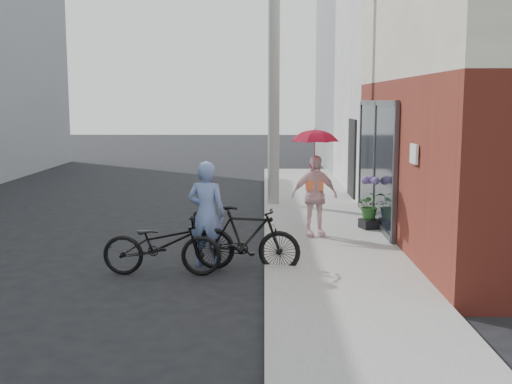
{
  "coord_description": "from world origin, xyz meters",
  "views": [
    {
      "loc": [
        0.87,
        -9.59,
        2.63
      ],
      "look_at": [
        0.74,
        1.09,
        1.1
      ],
      "focal_mm": 45.0,
      "sensor_mm": 36.0,
      "label": 1
    }
  ],
  "objects_px": {
    "utility_pole": "(274,64)",
    "kimono_woman": "(314,196)",
    "officer": "(207,214)",
    "bike_left": "(162,244)",
    "bike_right": "(246,239)",
    "planter": "(370,224)"
  },
  "relations": [
    {
      "from": "officer",
      "to": "bike_left",
      "type": "bearing_deg",
      "value": 51.58
    },
    {
      "from": "officer",
      "to": "kimono_woman",
      "type": "relative_size",
      "value": 1.12
    },
    {
      "from": "planter",
      "to": "bike_right",
      "type": "bearing_deg",
      "value": -130.39
    },
    {
      "from": "kimono_woman",
      "to": "bike_left",
      "type": "bearing_deg",
      "value": -150.67
    },
    {
      "from": "utility_pole",
      "to": "kimono_woman",
      "type": "distance_m",
      "value": 4.69
    },
    {
      "from": "officer",
      "to": "bike_left",
      "type": "height_order",
      "value": "officer"
    },
    {
      "from": "kimono_woman",
      "to": "utility_pole",
      "type": "bearing_deg",
      "value": 86.57
    },
    {
      "from": "bike_left",
      "to": "kimono_woman",
      "type": "height_order",
      "value": "kimono_woman"
    },
    {
      "from": "officer",
      "to": "planter",
      "type": "distance_m",
      "value": 3.98
    },
    {
      "from": "planter",
      "to": "officer",
      "type": "bearing_deg",
      "value": -139.62
    },
    {
      "from": "kimono_woman",
      "to": "planter",
      "type": "xyz_separation_m",
      "value": [
        1.16,
        0.71,
        -0.66
      ]
    },
    {
      "from": "officer",
      "to": "planter",
      "type": "relative_size",
      "value": 4.87
    },
    {
      "from": "kimono_woman",
      "to": "planter",
      "type": "distance_m",
      "value": 1.52
    },
    {
      "from": "utility_pole",
      "to": "bike_right",
      "type": "height_order",
      "value": "utility_pole"
    },
    {
      "from": "bike_left",
      "to": "utility_pole",
      "type": "bearing_deg",
      "value": -14.28
    },
    {
      "from": "utility_pole",
      "to": "officer",
      "type": "height_order",
      "value": "utility_pole"
    },
    {
      "from": "bike_left",
      "to": "planter",
      "type": "xyz_separation_m",
      "value": [
        3.63,
        3.03,
        -0.26
      ]
    },
    {
      "from": "officer",
      "to": "kimono_woman",
      "type": "bearing_deg",
      "value": -120.71
    },
    {
      "from": "officer",
      "to": "bike_right",
      "type": "relative_size",
      "value": 1.0
    },
    {
      "from": "utility_pole",
      "to": "bike_right",
      "type": "xyz_separation_m",
      "value": [
        -0.5,
        -5.89,
        -2.99
      ]
    },
    {
      "from": "utility_pole",
      "to": "officer",
      "type": "xyz_separation_m",
      "value": [
        -1.13,
        -5.66,
        -2.65
      ]
    },
    {
      "from": "utility_pole",
      "to": "bike_left",
      "type": "bearing_deg",
      "value": -106.06
    }
  ]
}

